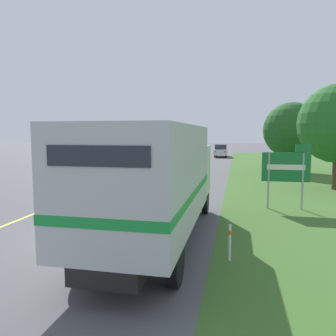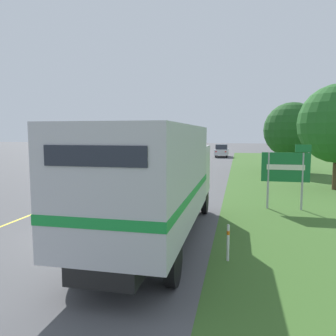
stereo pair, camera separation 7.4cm
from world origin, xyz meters
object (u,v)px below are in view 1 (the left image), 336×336
at_px(lead_car_white, 166,159).
at_px(roadside_tree_mid, 291,130).
at_px(highway_sign, 287,169).
at_px(horse_trailer_truck, 156,178).
at_px(lead_car_silver_ahead, 221,150).
at_px(delineator_post, 230,242).

xyz_separation_m(lead_car_white, roadside_tree_mid, (10.56, 0.67, 2.55)).
distance_m(lead_car_white, highway_sign, 16.02).
xyz_separation_m(horse_trailer_truck, lead_car_silver_ahead, (0.07, 36.63, -1.06)).
height_order(horse_trailer_truck, highway_sign, horse_trailer_truck).
xyz_separation_m(horse_trailer_truck, delineator_post, (2.16, -0.96, -1.45)).
height_order(horse_trailer_truck, delineator_post, horse_trailer_truck).
relative_size(highway_sign, roadside_tree_mid, 0.48).
distance_m(lead_car_silver_ahead, delineator_post, 37.65).
height_order(highway_sign, roadside_tree_mid, roadside_tree_mid).
bearing_deg(horse_trailer_truck, lead_car_white, 101.53).
relative_size(lead_car_silver_ahead, roadside_tree_mid, 0.78).
distance_m(horse_trailer_truck, lead_car_silver_ahead, 36.65).
xyz_separation_m(lead_car_white, highway_sign, (8.27, -13.70, 0.78)).
xyz_separation_m(horse_trailer_truck, highway_sign, (4.38, 5.41, -0.20)).
distance_m(lead_car_silver_ahead, highway_sign, 31.53).
bearing_deg(lead_car_silver_ahead, delineator_post, -86.83).
bearing_deg(roadside_tree_mid, delineator_post, -102.25).
bearing_deg(highway_sign, delineator_post, -109.21).
relative_size(horse_trailer_truck, lead_car_white, 2.02).
xyz_separation_m(lead_car_white, delineator_post, (6.05, -20.07, -0.46)).
bearing_deg(lead_car_white, lead_car_silver_ahead, 77.24).
distance_m(lead_car_silver_ahead, roadside_tree_mid, 18.29).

